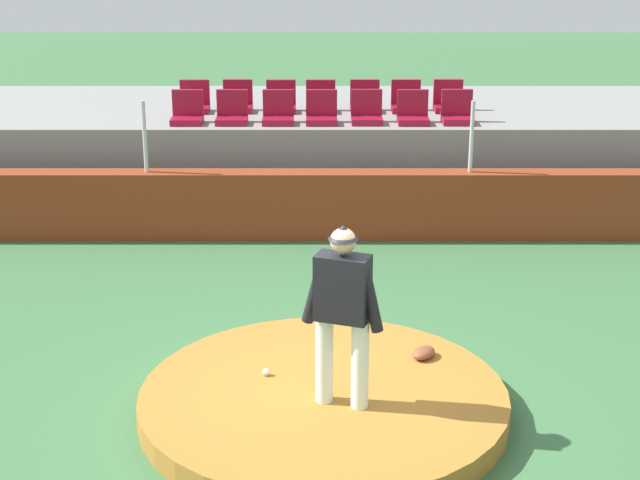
# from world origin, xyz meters

# --- Properties ---
(ground_plane) EXTENTS (60.00, 60.00, 0.00)m
(ground_plane) POSITION_xyz_m (0.00, 0.00, 0.00)
(ground_plane) COLOR #3A6A3D
(pitchers_mound) EXTENTS (3.56, 3.56, 0.24)m
(pitchers_mound) POSITION_xyz_m (0.00, 0.00, 0.12)
(pitchers_mound) COLOR #A26B28
(pitchers_mound) RESTS_ON ground_plane
(pitcher) EXTENTS (0.77, 0.40, 1.76)m
(pitcher) POSITION_xyz_m (0.17, -0.24, 1.26)
(pitcher) COLOR white
(pitcher) RESTS_ON pitchers_mound
(baseball) EXTENTS (0.07, 0.07, 0.07)m
(baseball) POSITION_xyz_m (-0.57, 0.33, 0.27)
(baseball) COLOR white
(baseball) RESTS_ON pitchers_mound
(fielding_glove) EXTENTS (0.34, 0.36, 0.11)m
(fielding_glove) POSITION_xyz_m (1.04, 0.73, 0.29)
(fielding_glove) COLOR brown
(fielding_glove) RESTS_ON pitchers_mound
(brick_barrier) EXTENTS (12.74, 0.40, 1.00)m
(brick_barrier) POSITION_xyz_m (0.00, 5.31, 0.50)
(brick_barrier) COLOR maroon
(brick_barrier) RESTS_ON ground_plane
(fence_post_left) EXTENTS (0.06, 0.06, 1.04)m
(fence_post_left) POSITION_xyz_m (-2.55, 5.31, 1.52)
(fence_post_left) COLOR silver
(fence_post_left) RESTS_ON brick_barrier
(fence_post_right) EXTENTS (0.06, 0.06, 1.04)m
(fence_post_right) POSITION_xyz_m (2.15, 5.31, 1.52)
(fence_post_right) COLOR silver
(fence_post_right) RESTS_ON brick_barrier
(bleacher_platform) EXTENTS (12.71, 3.79, 1.47)m
(bleacher_platform) POSITION_xyz_m (0.00, 7.89, 0.73)
(bleacher_platform) COLOR gray
(bleacher_platform) RESTS_ON ground_plane
(stadium_chair_0) EXTENTS (0.48, 0.44, 0.50)m
(stadium_chair_0) POSITION_xyz_m (-2.09, 6.50, 1.62)
(stadium_chair_0) COLOR maroon
(stadium_chair_0) RESTS_ON bleacher_platform
(stadium_chair_1) EXTENTS (0.48, 0.44, 0.50)m
(stadium_chair_1) POSITION_xyz_m (-1.40, 6.51, 1.62)
(stadium_chair_1) COLOR maroon
(stadium_chair_1) RESTS_ON bleacher_platform
(stadium_chair_2) EXTENTS (0.48, 0.44, 0.50)m
(stadium_chair_2) POSITION_xyz_m (-0.68, 6.50, 1.62)
(stadium_chair_2) COLOR maroon
(stadium_chair_2) RESTS_ON bleacher_platform
(stadium_chair_3) EXTENTS (0.48, 0.44, 0.50)m
(stadium_chair_3) POSITION_xyz_m (-0.01, 6.51, 1.62)
(stadium_chair_3) COLOR maroon
(stadium_chair_3) RESTS_ON bleacher_platform
(stadium_chair_4) EXTENTS (0.48, 0.44, 0.50)m
(stadium_chair_4) POSITION_xyz_m (0.69, 6.53, 1.62)
(stadium_chair_4) COLOR maroon
(stadium_chair_4) RESTS_ON bleacher_platform
(stadium_chair_5) EXTENTS (0.48, 0.44, 0.50)m
(stadium_chair_5) POSITION_xyz_m (1.41, 6.50, 1.62)
(stadium_chair_5) COLOR maroon
(stadium_chair_5) RESTS_ON bleacher_platform
(stadium_chair_6) EXTENTS (0.48, 0.44, 0.50)m
(stadium_chair_6) POSITION_xyz_m (2.10, 6.53, 1.62)
(stadium_chair_6) COLOR maroon
(stadium_chair_6) RESTS_ON bleacher_platform
(stadium_chair_7) EXTENTS (0.48, 0.44, 0.50)m
(stadium_chair_7) POSITION_xyz_m (-2.09, 7.40, 1.62)
(stadium_chair_7) COLOR maroon
(stadium_chair_7) RESTS_ON bleacher_platform
(stadium_chair_8) EXTENTS (0.48, 0.44, 0.50)m
(stadium_chair_8) POSITION_xyz_m (-1.38, 7.44, 1.62)
(stadium_chair_8) COLOR maroon
(stadium_chair_8) RESTS_ON bleacher_platform
(stadium_chair_9) EXTENTS (0.48, 0.44, 0.50)m
(stadium_chair_9) POSITION_xyz_m (-0.67, 7.41, 1.62)
(stadium_chair_9) COLOR maroon
(stadium_chair_9) RESTS_ON bleacher_platform
(stadium_chair_10) EXTENTS (0.48, 0.44, 0.50)m
(stadium_chair_10) POSITION_xyz_m (-0.02, 7.41, 1.62)
(stadium_chair_10) COLOR maroon
(stadium_chair_10) RESTS_ON bleacher_platform
(stadium_chair_11) EXTENTS (0.48, 0.44, 0.50)m
(stadium_chair_11) POSITION_xyz_m (0.70, 7.43, 1.62)
(stadium_chair_11) COLOR maroon
(stadium_chair_11) RESTS_ON bleacher_platform
(stadium_chair_12) EXTENTS (0.48, 0.44, 0.50)m
(stadium_chair_12) POSITION_xyz_m (1.38, 7.43, 1.62)
(stadium_chair_12) COLOR maroon
(stadium_chair_12) RESTS_ON bleacher_platform
(stadium_chair_13) EXTENTS (0.48, 0.44, 0.50)m
(stadium_chair_13) POSITION_xyz_m (2.08, 7.45, 1.62)
(stadium_chair_13) COLOR maroon
(stadium_chair_13) RESTS_ON bleacher_platform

